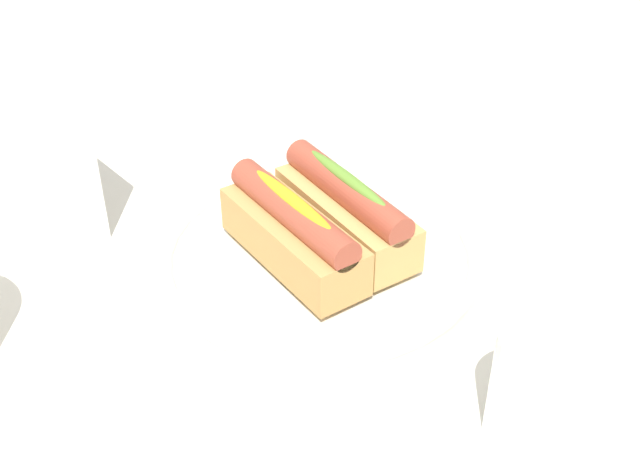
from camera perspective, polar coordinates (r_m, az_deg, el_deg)
name	(u,v)px	position (r m, az deg, el deg)	size (l,w,h in m)	color
ground_plane	(292,276)	(0.72, -1.92, -3.33)	(2.40, 2.40, 0.00)	silver
serving_bowl	(320,262)	(0.71, 0.00, -2.30)	(0.27, 0.27, 0.03)	silver
hotdog_front	(346,210)	(0.70, 1.81, 1.29)	(0.15, 0.05, 0.06)	tan
hotdog_back	(293,232)	(0.67, -1.88, -0.25)	(0.15, 0.05, 0.06)	tan
water_glass	(540,391)	(0.58, 14.93, -10.78)	(0.07, 0.07, 0.09)	white
napkin_box	(47,153)	(0.79, -18.29, 4.95)	(0.11, 0.04, 0.15)	white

